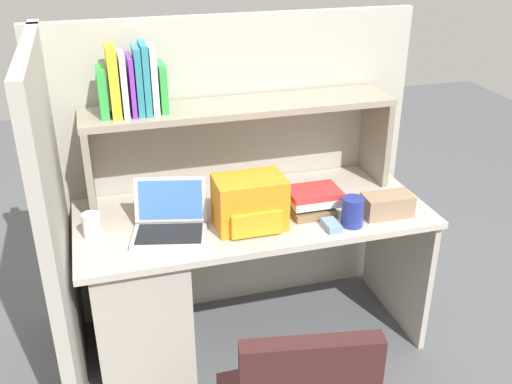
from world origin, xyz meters
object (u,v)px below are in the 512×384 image
object	(u,v)px
laptop	(170,222)
snack_canister	(353,212)
paper_cup	(92,225)
tissue_box	(387,205)
computer_mouse	(331,225)
backpack	(250,203)

from	to	relation	value
laptop	snack_canister	bearing A→B (deg)	-11.78
paper_cup	snack_canister	distance (m)	1.11
laptop	tissue_box	xyz separation A→B (m)	(0.96, -0.12, -0.00)
tissue_box	snack_canister	size ratio (longest dim) A/B	1.68
laptop	paper_cup	world-z (taller)	laptop
computer_mouse	paper_cup	xyz separation A→B (m)	(-0.99, 0.22, 0.04)
backpack	snack_canister	xyz separation A→B (m)	(0.43, -0.12, -0.04)
computer_mouse	snack_canister	size ratio (longest dim) A/B	0.80
backpack	computer_mouse	bearing A→B (deg)	-20.54
laptop	tissue_box	bearing A→B (deg)	-6.94
computer_mouse	tissue_box	bearing A→B (deg)	8.89
snack_canister	tissue_box	bearing A→B (deg)	12.91
tissue_box	snack_canister	bearing A→B (deg)	-165.11
paper_cup	laptop	bearing A→B (deg)	-9.69
laptop	computer_mouse	xyz separation A→B (m)	(0.67, -0.17, -0.03)
laptop	backpack	bearing A→B (deg)	-7.10
computer_mouse	snack_canister	xyz separation A→B (m)	(0.10, 0.01, 0.05)
computer_mouse	paper_cup	size ratio (longest dim) A/B	0.98
computer_mouse	snack_canister	world-z (taller)	snack_canister
computer_mouse	paper_cup	bearing A→B (deg)	166.66
laptop	snack_canister	distance (m)	0.79
backpack	snack_canister	distance (m)	0.45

